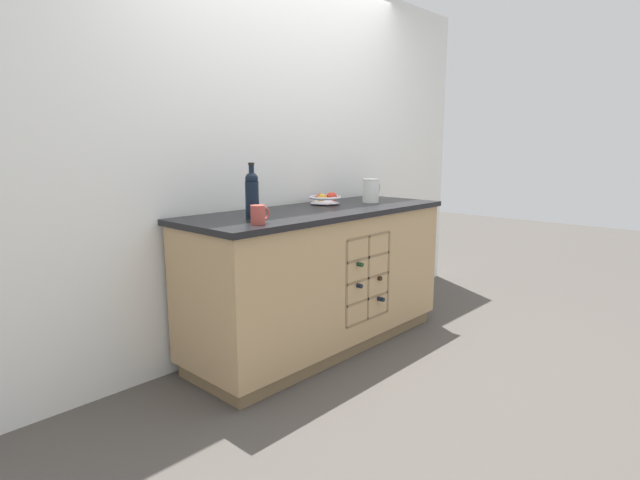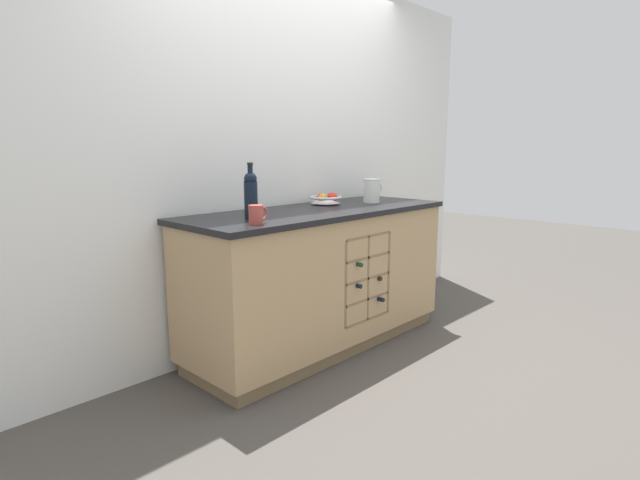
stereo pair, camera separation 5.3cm
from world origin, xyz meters
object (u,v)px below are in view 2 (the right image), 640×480
fruit_bowl (326,199)px  white_pitcher (372,190)px  ceramic_mug (257,214)px  standing_wine_bottle (251,194)px

fruit_bowl → white_pitcher: white_pitcher is taller
fruit_bowl → ceramic_mug: bearing=-158.3°
fruit_bowl → standing_wine_bottle: standing_wine_bottle is taller
ceramic_mug → standing_wine_bottle: (0.10, 0.17, 0.09)m
fruit_bowl → white_pitcher: bearing=-25.6°
ceramic_mug → standing_wine_bottle: bearing=59.3°
fruit_bowl → white_pitcher: (0.32, -0.15, 0.05)m
ceramic_mug → standing_wine_bottle: standing_wine_bottle is taller
white_pitcher → ceramic_mug: (-1.25, -0.21, -0.04)m
ceramic_mug → standing_wine_bottle: 0.22m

